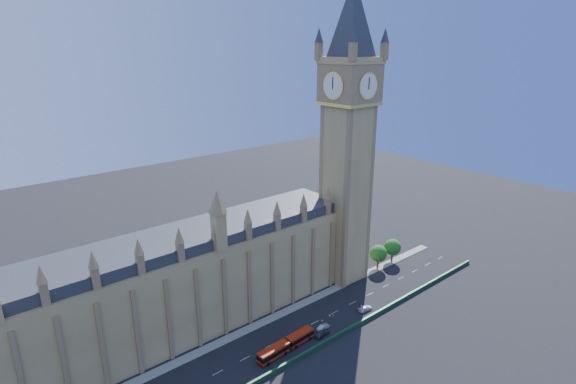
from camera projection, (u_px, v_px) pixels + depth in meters
ground at (282, 339)px, 120.38m from camera, size 400.00×400.00×0.00m
palace_westminster at (154, 292)px, 116.85m from camera, size 120.00×20.00×28.00m
elizabeth_tower at (349, 116)px, 136.83m from camera, size 20.59×20.59×105.00m
bridge_parapet at (304, 354)px, 113.63m from camera, size 160.00×0.60×1.20m
kerb_north at (261, 323)px, 127.28m from camera, size 160.00×3.00×0.16m
tree_east_near at (379, 253)px, 157.85m from camera, size 6.00×6.00×8.50m
tree_east_far at (393, 247)px, 162.73m from camera, size 6.00×6.00×8.50m
red_bus at (286, 345)px, 115.57m from camera, size 17.88×3.61×3.02m
car_grey at (322, 333)px, 121.74m from camera, size 4.93×2.36×1.63m
car_silver at (323, 327)px, 124.49m from camera, size 4.36×1.96×1.39m
car_white at (365, 308)px, 133.39m from camera, size 4.95×2.26×1.40m
cone_a at (330, 315)px, 130.43m from camera, size 0.50×0.50×0.76m
cone_b at (322, 321)px, 128.09m from camera, size 0.51×0.51×0.66m
cone_c at (361, 306)px, 135.44m from camera, size 0.53×0.53×0.64m
cone_d at (333, 315)px, 130.57m from camera, size 0.48×0.48×0.62m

